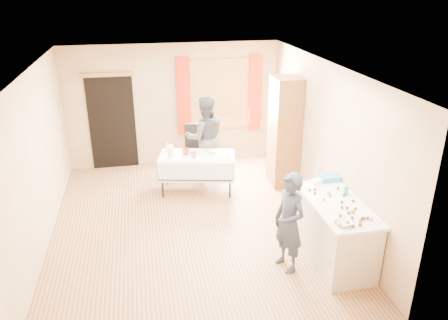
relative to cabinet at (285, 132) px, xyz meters
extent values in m
cube|color=#9E7047|center=(-1.99, -1.25, -1.08)|extent=(4.50, 5.50, 0.02)
cube|color=white|center=(-1.99, -1.25, 1.54)|extent=(4.50, 5.50, 0.02)
cube|color=tan|center=(-1.99, 1.51, 0.23)|extent=(4.50, 0.02, 2.60)
cube|color=tan|center=(-1.99, -4.01, 0.23)|extent=(4.50, 0.02, 2.60)
cube|color=tan|center=(-4.25, -1.25, 0.23)|extent=(0.02, 5.50, 2.60)
cube|color=tan|center=(0.27, -1.25, 0.23)|extent=(0.02, 5.50, 2.60)
cube|color=olive|center=(-0.99, 1.47, 0.43)|extent=(1.32, 0.06, 1.52)
cube|color=white|center=(-0.99, 1.46, 0.43)|extent=(1.20, 0.02, 1.40)
cube|color=#AF270D|center=(-1.77, 1.42, 0.43)|extent=(0.28, 0.06, 1.65)
cube|color=#AF270D|center=(-0.21, 1.42, 0.43)|extent=(0.28, 0.06, 1.65)
cube|color=black|center=(-3.29, 1.48, -0.07)|extent=(0.95, 0.04, 2.00)
cube|color=olive|center=(-3.29, 1.45, 0.95)|extent=(1.05, 0.06, 0.08)
cube|color=brown|center=(0.00, 0.00, 0.00)|extent=(0.50, 0.60, 2.13)
cube|color=#C0B59B|center=(-0.10, -2.62, -0.64)|extent=(0.67, 1.48, 0.86)
cube|color=silver|center=(-0.10, -2.62, -0.18)|extent=(0.73, 1.54, 0.04)
cube|color=silver|center=(-1.72, -0.06, -0.34)|extent=(1.49, 0.97, 0.04)
cube|color=black|center=(-1.63, 0.83, -0.62)|extent=(0.46, 0.46, 0.06)
cube|color=black|center=(-1.61, 1.02, -0.34)|extent=(0.42, 0.08, 0.60)
imported|color=#1E2538|center=(-0.82, -2.70, -0.34)|extent=(0.75, 0.69, 1.44)
imported|color=black|center=(-1.46, 0.58, -0.21)|extent=(0.84, 0.65, 1.72)
cylinder|color=#188752|center=(0.11, -2.42, -0.10)|extent=(0.09, 0.09, 0.12)
imported|color=white|center=(-0.28, -3.18, -0.13)|extent=(0.24, 0.24, 0.05)
cube|color=white|center=(-0.17, -2.00, -0.12)|extent=(0.18, 0.15, 0.08)
cube|color=#1C7FBE|center=(0.09, -1.91, -0.12)|extent=(0.30, 0.20, 0.08)
cylinder|color=silver|center=(-2.21, -0.08, -0.21)|extent=(0.13, 0.13, 0.22)
imported|color=#B63D1D|center=(-1.91, 0.01, -0.26)|extent=(0.26, 0.26, 0.12)
imported|color=red|center=(-1.80, -0.18, -0.26)|extent=(0.15, 0.15, 0.11)
imported|color=white|center=(-1.41, 0.00, -0.29)|extent=(0.26, 0.26, 0.05)
cube|color=white|center=(-1.28, -0.30, -0.31)|extent=(0.29, 0.22, 0.02)
imported|color=white|center=(-2.24, 0.27, -0.24)|extent=(0.08, 0.08, 0.16)
sphere|color=#3F2314|center=(-0.11, -2.34, -0.14)|extent=(0.04, 0.04, 0.04)
sphere|color=#371B08|center=(0.08, -3.12, -0.14)|extent=(0.04, 0.04, 0.04)
sphere|color=#371B08|center=(-0.24, -3.01, -0.14)|extent=(0.04, 0.04, 0.04)
sphere|color=#371B08|center=(-0.34, -3.21, -0.14)|extent=(0.04, 0.04, 0.04)
sphere|color=#371B08|center=(-0.35, -2.20, -0.14)|extent=(0.04, 0.04, 0.04)
sphere|color=#371B08|center=(0.03, -3.11, -0.14)|extent=(0.04, 0.04, 0.04)
sphere|color=#3F2314|center=(-0.03, -2.92, -0.14)|extent=(0.04, 0.04, 0.04)
sphere|color=#371B08|center=(-0.02, -3.14, -0.14)|extent=(0.04, 0.04, 0.04)
sphere|color=#371B08|center=(-0.10, -3.26, -0.14)|extent=(0.04, 0.04, 0.04)
sphere|color=#371B08|center=(0.01, -3.11, -0.14)|extent=(0.04, 0.04, 0.04)
sphere|color=#371B08|center=(-0.17, -3.17, -0.14)|extent=(0.04, 0.04, 0.04)
sphere|color=#371B08|center=(-0.22, -3.17, -0.14)|extent=(0.04, 0.04, 0.04)
sphere|color=#3F2314|center=(-0.05, -3.18, -0.14)|extent=(0.04, 0.04, 0.04)
sphere|color=#371B08|center=(-0.12, -2.78, -0.14)|extent=(0.04, 0.04, 0.04)
sphere|color=#371B08|center=(-0.23, -2.98, -0.14)|extent=(0.04, 0.04, 0.04)
sphere|color=#371B08|center=(-0.32, -2.32, -0.14)|extent=(0.04, 0.04, 0.04)
sphere|color=#371B08|center=(-0.25, -3.06, -0.14)|extent=(0.04, 0.04, 0.04)
sphere|color=#371B08|center=(-0.36, -3.12, -0.14)|extent=(0.04, 0.04, 0.04)
sphere|color=#3F2314|center=(-0.18, -3.15, -0.14)|extent=(0.04, 0.04, 0.04)
sphere|color=#371B08|center=(-0.13, -2.43, -0.14)|extent=(0.04, 0.04, 0.04)
sphere|color=#371B08|center=(0.12, -2.64, -0.14)|extent=(0.04, 0.04, 0.04)
sphere|color=#371B08|center=(-0.26, -2.20, -0.14)|extent=(0.04, 0.04, 0.04)
sphere|color=#371B08|center=(-0.05, -2.81, -0.14)|extent=(0.04, 0.04, 0.04)
sphere|color=#371B08|center=(0.05, -2.85, -0.14)|extent=(0.04, 0.04, 0.04)
sphere|color=#3F2314|center=(-0.27, -2.52, -0.14)|extent=(0.04, 0.04, 0.04)
sphere|color=#371B08|center=(-0.19, -3.26, -0.14)|extent=(0.04, 0.04, 0.04)
sphere|color=#371B08|center=(0.08, -2.23, -0.14)|extent=(0.04, 0.04, 0.04)
sphere|color=#371B08|center=(-0.09, -2.94, -0.14)|extent=(0.04, 0.04, 0.04)
sphere|color=#371B08|center=(-0.02, -2.92, -0.14)|extent=(0.04, 0.04, 0.04)
sphere|color=#371B08|center=(-0.11, -3.07, -0.14)|extent=(0.04, 0.04, 0.04)
sphere|color=#3F2314|center=(0.11, -3.16, -0.14)|extent=(0.04, 0.04, 0.04)
sphere|color=#371B08|center=(0.07, -2.46, -0.14)|extent=(0.04, 0.04, 0.04)
sphere|color=#371B08|center=(-0.05, -2.64, -0.14)|extent=(0.04, 0.04, 0.04)
camera|label=1|loc=(-2.71, -7.58, 2.71)|focal=35.00mm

